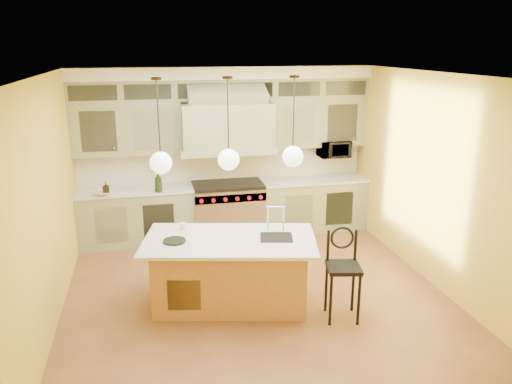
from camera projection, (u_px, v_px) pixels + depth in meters
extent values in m
plane|color=brown|center=(254.00, 291.00, 6.82)|extent=(5.00, 5.00, 0.00)
plane|color=white|center=(254.00, 74.00, 6.00)|extent=(5.00, 5.00, 0.00)
plane|color=gold|center=(224.00, 151.00, 8.75)|extent=(5.00, 0.00, 5.00)
plane|color=gold|center=(320.00, 273.00, 4.07)|extent=(5.00, 0.00, 5.00)
plane|color=gold|center=(48.00, 202.00, 5.89)|extent=(0.00, 5.00, 5.00)
plane|color=gold|center=(430.00, 179.00, 6.93)|extent=(0.00, 5.00, 5.00)
cube|color=gray|center=(137.00, 217.00, 8.41)|extent=(1.90, 0.65, 0.90)
cube|color=gray|center=(312.00, 205.00, 9.05)|extent=(1.90, 0.65, 0.90)
cube|color=silver|center=(135.00, 190.00, 8.27)|extent=(1.90, 0.68, 0.04)
cube|color=silver|center=(313.00, 180.00, 8.92)|extent=(1.90, 0.68, 0.04)
cube|color=beige|center=(224.00, 164.00, 8.80)|extent=(5.00, 0.04, 0.56)
cube|color=gray|center=(126.00, 129.00, 8.11)|extent=(1.75, 0.35, 0.85)
cube|color=gray|center=(316.00, 122.00, 8.79)|extent=(1.75, 0.35, 0.85)
cube|color=gray|center=(227.00, 126.00, 8.28)|extent=(1.50, 0.70, 0.75)
cube|color=gray|center=(227.00, 149.00, 8.39)|extent=(1.60, 0.76, 0.10)
cube|color=#333833|center=(224.00, 89.00, 8.28)|extent=(5.00, 0.35, 0.35)
cube|color=white|center=(224.00, 73.00, 8.18)|extent=(5.00, 0.47, 0.20)
cube|color=silver|center=(228.00, 211.00, 8.71)|extent=(1.20, 0.70, 0.90)
cube|color=black|center=(228.00, 185.00, 8.57)|extent=(1.20, 0.70, 0.06)
cube|color=silver|center=(231.00, 198.00, 8.31)|extent=(1.20, 0.06, 0.14)
cube|color=#A06C38|center=(230.00, 272.00, 6.39)|extent=(2.03, 1.28, 0.88)
cube|color=silver|center=(230.00, 240.00, 6.21)|extent=(2.33, 1.58, 0.04)
cube|color=black|center=(276.00, 239.00, 6.25)|extent=(0.47, 0.44, 0.05)
cylinder|color=black|center=(331.00, 300.00, 5.91)|extent=(0.04, 0.04, 0.65)
cylinder|color=black|center=(359.00, 300.00, 5.92)|extent=(0.04, 0.04, 0.65)
cylinder|color=black|center=(326.00, 287.00, 6.24)|extent=(0.04, 0.04, 0.65)
cylinder|color=black|center=(353.00, 287.00, 6.24)|extent=(0.04, 0.04, 0.65)
cube|color=black|center=(344.00, 268.00, 5.98)|extent=(0.47, 0.47, 0.05)
torus|color=black|center=(342.00, 238.00, 6.05)|extent=(0.29, 0.09, 0.29)
imported|color=black|center=(334.00, 149.00, 8.92)|extent=(0.54, 0.37, 0.30)
imported|color=black|center=(158.00, 182.00, 8.06)|extent=(0.14, 0.14, 0.34)
imported|color=black|center=(106.00, 188.00, 7.91)|extent=(0.10, 0.10, 0.22)
imported|color=white|center=(105.00, 193.00, 7.93)|extent=(0.34, 0.34, 0.07)
imported|color=white|center=(183.00, 226.00, 6.52)|extent=(0.10, 0.10, 0.08)
cylinder|color=#2D2319|center=(156.00, 79.00, 5.53)|extent=(0.12, 0.12, 0.03)
cylinder|color=#2D2319|center=(158.00, 119.00, 5.65)|extent=(0.02, 0.02, 0.93)
sphere|color=white|center=(161.00, 163.00, 5.80)|extent=(0.26, 0.26, 0.26)
cylinder|color=#2D2319|center=(227.00, 78.00, 5.69)|extent=(0.12, 0.12, 0.03)
cylinder|color=#2D2319|center=(228.00, 117.00, 5.82)|extent=(0.02, 0.02, 0.93)
sphere|color=white|center=(229.00, 160.00, 5.97)|extent=(0.26, 0.26, 0.26)
cylinder|color=#2D2319|center=(295.00, 77.00, 5.86)|extent=(0.12, 0.12, 0.03)
cylinder|color=#2D2319|center=(294.00, 115.00, 5.99)|extent=(0.02, 0.02, 0.93)
sphere|color=white|center=(293.00, 156.00, 6.13)|extent=(0.26, 0.26, 0.26)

